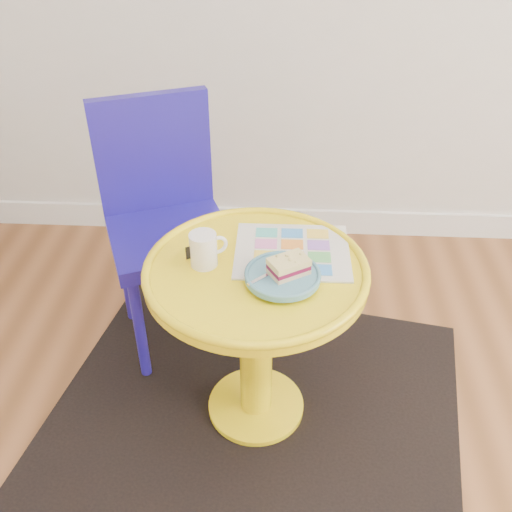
# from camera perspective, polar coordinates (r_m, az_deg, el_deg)

# --- Properties ---
(room_walls) EXTENTS (4.00, 4.00, 4.00)m
(room_walls) POSITION_cam_1_polar(r_m,az_deg,el_deg) (2.03, -11.88, -11.12)
(room_walls) COLOR silver
(room_walls) RESTS_ON ground
(rug) EXTENTS (1.48, 1.32, 0.01)m
(rug) POSITION_cam_1_polar(r_m,az_deg,el_deg) (1.96, -0.00, -14.90)
(rug) COLOR black
(rug) RESTS_ON ground
(side_table) EXTENTS (0.62, 0.62, 0.58)m
(side_table) POSITION_cam_1_polar(r_m,az_deg,el_deg) (1.66, 0.00, -5.74)
(side_table) COLOR yellow
(side_table) RESTS_ON ground
(chair) EXTENTS (0.51, 0.51, 0.88)m
(chair) POSITION_cam_1_polar(r_m,az_deg,el_deg) (1.97, -9.16, 4.35)
(chair) COLOR #201796
(chair) RESTS_ON ground
(newspaper) EXTENTS (0.33, 0.28, 0.01)m
(newspaper) POSITION_cam_1_polar(r_m,az_deg,el_deg) (1.61, 3.64, 0.47)
(newspaper) COLOR silver
(newspaper) RESTS_ON side_table
(mug) EXTENTS (0.10, 0.07, 0.10)m
(mug) POSITION_cam_1_polar(r_m,az_deg,el_deg) (1.54, -5.21, 0.75)
(mug) COLOR white
(mug) RESTS_ON side_table
(plate) EXTENTS (0.20, 0.20, 0.02)m
(plate) POSITION_cam_1_polar(r_m,az_deg,el_deg) (1.49, 2.67, -2.04)
(plate) COLOR teal
(plate) RESTS_ON newspaper
(cake_slice) EXTENTS (0.12, 0.11, 0.04)m
(cake_slice) POSITION_cam_1_polar(r_m,az_deg,el_deg) (1.48, 3.29, -1.01)
(cake_slice) COLOR #D3BC8C
(cake_slice) RESTS_ON plate
(fork) EXTENTS (0.11, 0.11, 0.00)m
(fork) POSITION_cam_1_polar(r_m,az_deg,el_deg) (1.49, 1.52, -1.71)
(fork) COLOR silver
(fork) RESTS_ON plate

